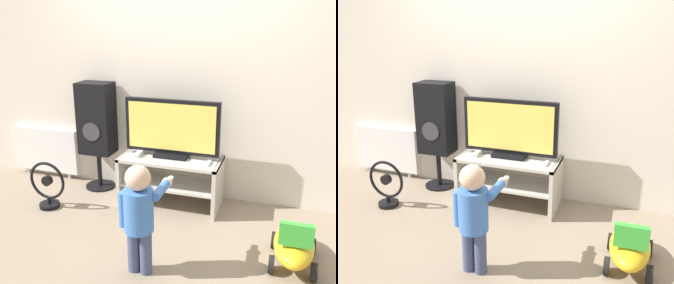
{
  "view_description": "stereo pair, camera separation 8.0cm",
  "coord_description": "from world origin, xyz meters",
  "views": [
    {
      "loc": [
        1.04,
        -3.0,
        1.73
      ],
      "look_at": [
        0.0,
        0.14,
        0.67
      ],
      "focal_mm": 40.0,
      "sensor_mm": 36.0,
      "label": 1
    },
    {
      "loc": [
        1.11,
        -2.98,
        1.73
      ],
      "look_at": [
        0.0,
        0.14,
        0.67
      ],
      "focal_mm": 40.0,
      "sensor_mm": 36.0,
      "label": 2
    }
  ],
  "objects": [
    {
      "name": "floor_fan",
      "position": [
        -1.11,
        -0.22,
        0.21
      ],
      "size": [
        0.38,
        0.2,
        0.47
      ],
      "color": "black",
      "rests_on": "ground_plane"
    },
    {
      "name": "child",
      "position": [
        0.12,
        -0.86,
        0.49
      ],
      "size": [
        0.31,
        0.47,
        0.82
      ],
      "color": "#3F4C72",
      "rests_on": "ground_plane"
    },
    {
      "name": "tv_stand",
      "position": [
        0.0,
        0.23,
        0.32
      ],
      "size": [
        0.97,
        0.47,
        0.49
      ],
      "color": "beige",
      "rests_on": "ground_plane"
    },
    {
      "name": "remote_primary",
      "position": [
        0.38,
        0.15,
        0.5
      ],
      "size": [
        0.04,
        0.13,
        0.03
      ],
      "color": "white",
      "rests_on": "tv_stand"
    },
    {
      "name": "game_console",
      "position": [
        -0.31,
        0.2,
        0.51
      ],
      "size": [
        0.05,
        0.19,
        0.04
      ],
      "color": "white",
      "rests_on": "tv_stand"
    },
    {
      "name": "ground_plane",
      "position": [
        0.0,
        0.0,
        0.0
      ],
      "size": [
        16.0,
        16.0,
        0.0
      ],
      "primitive_type": "plane",
      "color": "gray"
    },
    {
      "name": "radiator",
      "position": [
        -1.6,
        0.48,
        0.32
      ],
      "size": [
        0.81,
        0.08,
        0.57
      ],
      "color": "white",
      "rests_on": "ground_plane"
    },
    {
      "name": "speaker_tower",
      "position": [
        -0.86,
        0.37,
        0.75
      ],
      "size": [
        0.35,
        0.32,
        1.15
      ],
      "color": "black",
      "rests_on": "ground_plane"
    },
    {
      "name": "television",
      "position": [
        0.0,
        0.25,
        0.77
      ],
      "size": [
        0.93,
        0.2,
        0.56
      ],
      "color": "black",
      "rests_on": "tv_stand"
    },
    {
      "name": "wall_back",
      "position": [
        0.0,
        0.55,
        1.3
      ],
      "size": [
        10.0,
        0.06,
        2.6
      ],
      "color": "silver",
      "rests_on": "ground_plane"
    },
    {
      "name": "ride_on_toy",
      "position": [
        1.17,
        -0.42,
        0.16
      ],
      "size": [
        0.33,
        0.61,
        0.42
      ],
      "color": "gold",
      "rests_on": "ground_plane"
    }
  ]
}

